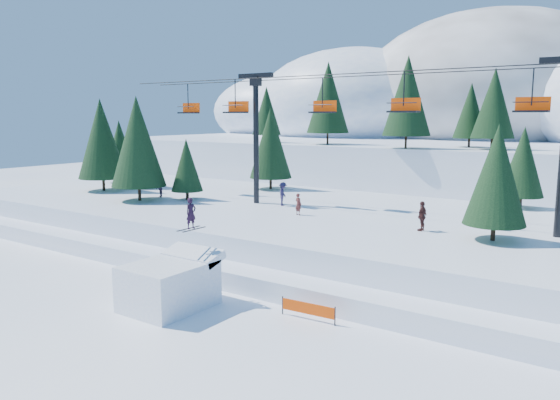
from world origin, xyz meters
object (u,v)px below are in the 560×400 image
Objects in this scene: banner_far at (448,318)px; banner_near at (308,309)px; jump_kicker at (170,283)px; chairlift at (378,118)px.

banner_near is at bearing -155.93° from banner_far.
banner_near is 1.08× the size of banner_far.
banner_far is at bearing 22.04° from jump_kicker.
banner_near is 6.30m from banner_far.
banner_far is (5.75, 2.57, 0.00)m from banner_near.
chairlift is at bearing 102.42° from banner_near.
banner_near is at bearing -77.58° from chairlift.
chairlift reaches higher than banner_near.
jump_kicker is 1.88× the size of banner_near.
banner_near is (3.08, -13.97, -8.78)m from chairlift.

